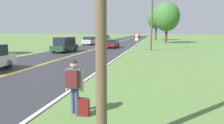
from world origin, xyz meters
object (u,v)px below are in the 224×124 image
Objects in this scene: car_champagne_van_distant at (105,38)px; hitchhiker_person at (74,82)px; car_black_hatchback_horizon at (137,36)px; car_maroon_sedan_mid_far at (112,43)px; tree_behind_sign at (167,17)px; car_dark_green_van_mid_near at (65,44)px; traffic_sign at (137,37)px; tree_left_verge at (156,18)px; car_silver_suv_receding at (89,40)px; suitcase at (83,107)px.

hitchhiker_person is at bearing -165.13° from car_champagne_van_distant.
car_champagne_van_distant is (-10.09, 43.91, -0.22)m from hitchhiker_person.
hitchhiker_person is at bearing 3.20° from car_black_hatchback_horizon.
car_champagne_van_distant reaches higher than car_maroon_sedan_mid_far.
car_maroon_sedan_mid_far is 48.28m from car_black_hatchback_horizon.
car_dark_green_van_mid_near is (-13.88, -23.49, -4.89)m from tree_behind_sign.
tree_left_verge is at bearing 85.33° from traffic_sign.
tree_left_verge is 2.30× the size of car_black_hatchback_horizon.
car_silver_suv_receding is at bearing -8.09° from car_black_hatchback_horizon.
car_champagne_van_distant is at bearing 5.00° from car_dark_green_van_mid_near.
traffic_sign reaches higher than car_maroon_sedan_mid_far.
car_maroon_sedan_mid_far is 0.94× the size of car_silver_suv_receding.
car_black_hatchback_horizon is (-4.74, 74.34, -0.19)m from hitchhiker_person.
car_dark_green_van_mid_near is (-11.57, -37.22, -5.40)m from tree_left_verge.
car_dark_green_van_mid_near is 1.08× the size of car_champagne_van_distant.
suitcase is 0.07× the size of tree_left_verge.
hitchhiker_person is at bearing -163.78° from car_silver_suv_receding.
suitcase is at bearing -150.32° from car_dark_green_van_mid_near.
hitchhiker_person is 0.20× the size of tree_behind_sign.
suitcase is at bearing -92.23° from hitchhiker_person.
suitcase is at bearing -164.76° from car_champagne_van_distant.
car_black_hatchback_horizon is (-5.04, 74.35, 0.63)m from suitcase.
tree_left_verge is at bearing -3.61° from hitchhiker_person.
car_black_hatchback_horizon is at bearing -1.73° from car_dark_green_van_mid_near.
hitchhiker_person is 0.74× the size of traffic_sign.
car_silver_suv_receding is (-10.23, 9.43, -0.97)m from traffic_sign.
tree_left_verge is 30.84m from car_maroon_sedan_mid_far.
hitchhiker_person is 22.83m from traffic_sign.
suitcase is 0.07× the size of tree_behind_sign.
traffic_sign is 5.53m from car_maroon_sedan_mid_far.
car_champagne_van_distant is at bearing -3.07° from car_silver_suv_receding.
tree_behind_sign is at bearing 15.96° from car_black_hatchback_horizon.
tree_behind_sign reaches higher than car_black_hatchback_horizon.
hitchhiker_person is 0.44× the size of car_black_hatchback_horizon.
car_silver_suv_receding is at bearing -135.32° from car_maroon_sedan_mid_far.
traffic_sign is 13.95m from car_silver_suv_receding.
car_black_hatchback_horizon is (-0.25, 48.28, 0.19)m from car_maroon_sedan_mid_far.
car_dark_green_van_mid_near is at bearing 25.26° from hitchhiker_person.
car_silver_suv_receding is at bearing 17.32° from suitcase.
suitcase is 55.93m from tree_left_verge.
traffic_sign is at bearing 0.13° from suitcase.
traffic_sign is at bearing -60.58° from car_dark_green_van_mid_near.
suitcase is (0.30, -0.01, -0.82)m from hitchhiker_person.
traffic_sign reaches higher than car_dark_green_van_mid_near.
hitchhiker_person is 26.44m from car_maroon_sedan_mid_far.
tree_behind_sign is (4.99, 19.01, 4.04)m from traffic_sign.
car_dark_green_van_mid_near is 56.17m from car_black_hatchback_horizon.
car_champagne_van_distant is at bearing 172.03° from tree_behind_sign.
traffic_sign is 0.60× the size of car_black_hatchback_horizon.
car_black_hatchback_horizon is at bearing 111.14° from tree_left_verge.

